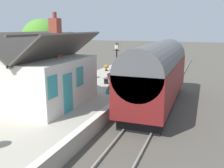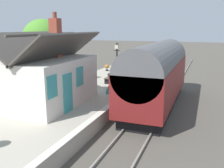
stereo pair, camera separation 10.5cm
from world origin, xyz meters
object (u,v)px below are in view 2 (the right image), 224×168
bench_mid_platform (119,73)px  planter_corner_building (111,89)px  planter_bench_right (129,69)px  train (157,74)px  station_building (49,79)px  planter_bench_left (93,73)px  bench_platform_end (139,63)px  bench_by_lamp (131,66)px  tree_far_right (43,38)px  bench_near_building (110,77)px  station_sign_board (140,63)px  lamp_post_platform (117,56)px  planter_under_sign (115,65)px  planter_edge_far (107,67)px

bench_mid_platform → planter_corner_building: bearing=-166.8°
planter_bench_right → planter_corner_building: size_ratio=0.88×
train → station_building: (-4.25, 5.59, 0.07)m
train → planter_bench_left: 7.61m
planter_corner_building → bench_platform_end: bearing=5.3°
train → bench_by_lamp: bearing=26.6°
planter_bench_left → train: bearing=-120.9°
train → bench_platform_end: (11.33, 4.20, -0.94)m
planter_corner_building → tree_far_right: size_ratio=0.15×
bench_platform_end → bench_near_building: bearing=179.2°
bench_mid_platform → station_sign_board: station_sign_board is taller
train → planter_bench_right: bearing=28.8°
bench_near_building → planter_corner_building: bench_near_building is taller
bench_mid_platform → lamp_post_platform: lamp_post_platform is taller
bench_platform_end → bench_mid_platform: size_ratio=1.00×
train → lamp_post_platform: (0.71, 3.09, 0.99)m
bench_platform_end → tree_far_right: 11.22m
station_sign_board → bench_platform_end: bearing=15.2°
lamp_post_platform → planter_corner_building: bearing=179.5°
bench_by_lamp → lamp_post_platform: lamp_post_platform is taller
bench_near_building → planter_under_sign: (6.97, 2.03, -0.07)m
train → planter_corner_building: size_ratio=11.69×
bench_platform_end → tree_far_right: (-3.46, 10.31, 2.75)m
bench_by_lamp → planter_corner_building: size_ratio=1.52×
bench_mid_platform → planter_corner_building: (-5.15, -1.20, -0.20)m
lamp_post_platform → tree_far_right: bearing=57.9°
planter_corner_building → bench_near_building: bearing=22.1°
bench_platform_end → planter_edge_far: (-3.53, 2.51, -0.09)m
bench_mid_platform → planter_corner_building: size_ratio=1.52×
planter_bench_left → lamp_post_platform: bearing=-133.0°
planter_bench_right → planter_edge_far: (0.17, 2.51, -0.03)m
bench_near_building → lamp_post_platform: size_ratio=0.41×
station_building → station_sign_board: 10.85m
planter_corner_building → tree_far_right: bearing=53.7°
station_building → bench_near_building: station_building is taller
station_building → bench_near_building: 6.91m
station_building → lamp_post_platform: size_ratio=1.86×
bench_platform_end → bench_near_building: same height
planter_bench_right → planter_under_sign: 2.81m
planter_corner_building → station_sign_board: station_sign_board is taller
planter_under_sign → planter_edge_far: (-1.64, 0.36, -0.02)m
planter_corner_building → station_building: bearing=146.2°
bench_near_building → station_sign_board: 4.11m
tree_far_right → bench_by_lamp: bearing=-84.4°
bench_by_lamp → tree_far_right: (-0.99, 10.07, 2.75)m
planter_bench_left → planter_edge_far: planter_bench_left is taller
bench_by_lamp → lamp_post_platform: 8.48m
bench_mid_platform → station_sign_board: 2.31m
bench_near_building → lamp_post_platform: (-1.76, -1.23, 1.93)m
bench_by_lamp → station_sign_board: (-2.63, -1.63, 0.71)m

